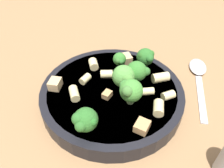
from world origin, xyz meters
TOP-DOWN VIEW (x-y plane):
  - ground_plane at (0.00, 0.00)m, footprint 2.00×2.00m
  - pasta_bowl at (0.00, 0.00)m, footprint 0.25×0.25m
  - broccoli_floret_0 at (0.05, 0.01)m, footprint 0.04×0.04m
  - broccoli_floret_1 at (0.03, 0.05)m, footprint 0.03×0.03m
  - broccoli_floret_2 at (-0.07, -0.08)m, footprint 0.04×0.04m
  - broccoli_floret_3 at (0.08, 0.04)m, footprint 0.03×0.04m
  - broccoli_floret_4 at (0.02, -0.04)m, footprint 0.04×0.04m
  - broccoli_floret_5 at (0.02, -0.00)m, footprint 0.04×0.05m
  - rigatoni_0 at (-0.00, 0.03)m, footprint 0.03×0.02m
  - rigatoni_1 at (0.05, -0.03)m, footprint 0.02×0.02m
  - rigatoni_2 at (-0.02, 0.07)m, footprint 0.02×0.02m
  - rigatoni_3 at (0.08, -0.05)m, footprint 0.02×0.02m
  - rigatoni_4 at (-0.07, 0.00)m, footprint 0.02×0.03m
  - rigatoni_5 at (0.05, -0.08)m, footprint 0.03×0.03m
  - rigatoni_6 at (0.09, -0.01)m, footprint 0.03×0.02m
  - rigatoni_7 at (-0.04, 0.03)m, footprint 0.02×0.02m
  - chicken_chunk_0 at (-0.01, -0.02)m, footprint 0.02×0.02m
  - chicken_chunk_1 at (-0.09, 0.03)m, footprint 0.03×0.03m
  - chicken_chunk_2 at (0.05, 0.07)m, footprint 0.02×0.03m
  - chicken_chunk_3 at (0.01, -0.10)m, footprint 0.03×0.03m
  - spoon at (0.20, 0.01)m, footprint 0.12×0.17m

SIDE VIEW (x-z plane):
  - ground_plane at x=0.00m, z-range 0.00..0.00m
  - spoon at x=0.20m, z-range 0.00..0.01m
  - pasta_bowl at x=0.00m, z-range 0.00..0.03m
  - chicken_chunk_0 at x=-0.01m, z-range 0.03..0.04m
  - chicken_chunk_3 at x=0.01m, z-range 0.03..0.04m
  - rigatoni_1 at x=0.05m, z-range 0.03..0.04m
  - rigatoni_7 at x=-0.04m, z-range 0.03..0.04m
  - rigatoni_3 at x=0.08m, z-range 0.03..0.05m
  - rigatoni_4 at x=-0.07m, z-range 0.03..0.05m
  - rigatoni_0 at x=0.00m, z-range 0.03..0.05m
  - chicken_chunk_2 at x=0.05m, z-range 0.03..0.05m
  - chicken_chunk_1 at x=-0.09m, z-range 0.03..0.05m
  - rigatoni_5 at x=0.05m, z-range 0.03..0.05m
  - rigatoni_2 at x=-0.02m, z-range 0.03..0.05m
  - rigatoni_6 at x=0.09m, z-range 0.03..0.05m
  - broccoli_floret_0 at x=0.05m, z-range 0.03..0.07m
  - broccoli_floret_3 at x=0.08m, z-range 0.03..0.07m
  - broccoli_floret_5 at x=0.02m, z-range 0.03..0.07m
  - broccoli_floret_1 at x=0.03m, z-range 0.04..0.07m
  - broccoli_floret_2 at x=-0.07m, z-range 0.04..0.08m
  - broccoli_floret_4 at x=0.02m, z-range 0.04..0.08m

